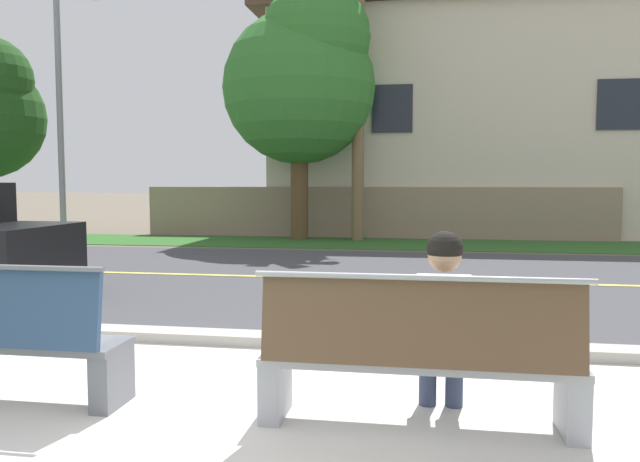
{
  "coord_description": "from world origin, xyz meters",
  "views": [
    {
      "loc": [
        1.52,
        -3.33,
        1.56
      ],
      "look_at": [
        0.37,
        3.58,
        1.0
      ],
      "focal_mm": 35.14,
      "sensor_mm": 36.0,
      "label": 1
    }
  ],
  "objects_px": {
    "bench_right": "(418,358)",
    "streetlamp": "(63,86)",
    "shade_tree_left": "(303,76)",
    "seated_person_white": "(443,319)"
  },
  "relations": [
    {
      "from": "streetlamp",
      "to": "bench_right",
      "type": "bearing_deg",
      "value": -50.82
    },
    {
      "from": "bench_right",
      "to": "shade_tree_left",
      "type": "height_order",
      "value": "shade_tree_left"
    },
    {
      "from": "bench_right",
      "to": "shade_tree_left",
      "type": "distance_m",
      "value": 13.46
    },
    {
      "from": "seated_person_white",
      "to": "streetlamp",
      "type": "distance_m",
      "value": 15.18
    },
    {
      "from": "shade_tree_left",
      "to": "streetlamp",
      "type": "bearing_deg",
      "value": -170.83
    },
    {
      "from": "seated_person_white",
      "to": "streetlamp",
      "type": "height_order",
      "value": "streetlamp"
    },
    {
      "from": "bench_right",
      "to": "shade_tree_left",
      "type": "bearing_deg",
      "value": 104.1
    },
    {
      "from": "bench_right",
      "to": "streetlamp",
      "type": "distance_m",
      "value": 15.27
    },
    {
      "from": "seated_person_white",
      "to": "streetlamp",
      "type": "relative_size",
      "value": 0.18
    },
    {
      "from": "streetlamp",
      "to": "shade_tree_left",
      "type": "xyz_separation_m",
      "value": [
        6.23,
        1.01,
        0.26
      ]
    }
  ]
}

